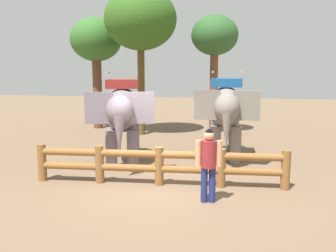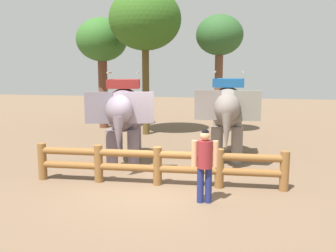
# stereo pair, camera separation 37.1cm
# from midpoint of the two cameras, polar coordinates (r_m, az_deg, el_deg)

# --- Properties ---
(ground_plane) EXTENTS (60.00, 60.00, 0.00)m
(ground_plane) POSITION_cam_midpoint_polar(r_m,az_deg,el_deg) (9.93, -2.69, -9.51)
(ground_plane) COLOR brown
(log_fence) EXTENTS (6.91, 0.57, 1.05)m
(log_fence) POSITION_cam_midpoint_polar(r_m,az_deg,el_deg) (9.95, -2.47, -5.84)
(log_fence) COLOR brown
(log_fence) RESTS_ON ground
(elephant_near_left) EXTENTS (2.27, 3.64, 3.05)m
(elephant_near_left) POSITION_cam_midpoint_polar(r_m,az_deg,el_deg) (12.11, -8.00, 2.10)
(elephant_near_left) COLOR slate
(elephant_near_left) RESTS_ON ground
(elephant_center) EXTENTS (2.04, 3.56, 3.06)m
(elephant_center) POSITION_cam_midpoint_polar(r_m,az_deg,el_deg) (12.79, 8.21, 2.50)
(elephant_center) COLOR gray
(elephant_center) RESTS_ON ground
(tourist_woman_in_black) EXTENTS (0.62, 0.38, 1.77)m
(tourist_woman_in_black) POSITION_cam_midpoint_polar(r_m,az_deg,el_deg) (8.61, 5.14, -5.36)
(tourist_woman_in_black) COLOR navy
(tourist_woman_in_black) RESTS_ON ground
(tree_far_left) EXTENTS (2.22, 2.22, 5.63)m
(tree_far_left) POSITION_cam_midpoint_polar(r_m,az_deg,el_deg) (17.79, 6.69, 13.41)
(tree_far_left) COLOR brown
(tree_far_left) RESTS_ON ground
(tree_back_center) EXTENTS (2.63, 2.63, 5.73)m
(tree_back_center) POSITION_cam_midpoint_polar(r_m,az_deg,el_deg) (19.63, -11.73, 12.70)
(tree_back_center) COLOR brown
(tree_back_center) RESTS_ON ground
(tree_far_right) EXTENTS (3.34, 3.34, 6.80)m
(tree_far_right) POSITION_cam_midpoint_polar(r_m,az_deg,el_deg) (17.49, -4.95, 16.16)
(tree_far_right) COLOR brown
(tree_far_right) RESTS_ON ground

